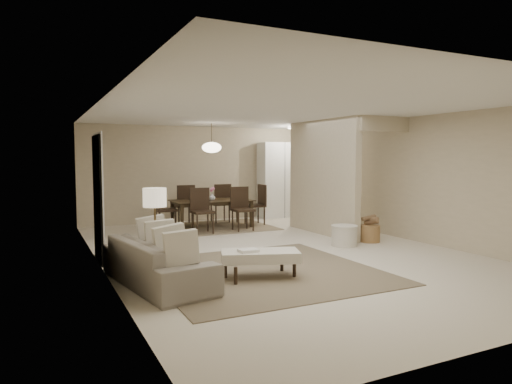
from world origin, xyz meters
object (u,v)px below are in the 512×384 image
sofa (158,262)px  ottoman_bench (260,256)px  wicker_basket (370,234)px  round_pouf (344,236)px  side_table (156,261)px  dining_table (212,214)px  pantry_cabinet (280,180)px

sofa → ottoman_bench: 1.40m
sofa → wicker_basket: (4.56, 1.19, -0.14)m
ottoman_bench → round_pouf: bearing=49.0°
side_table → wicker_basket: size_ratio=1.29×
round_pouf → dining_table: dining_table is taller
side_table → sofa: bearing=-99.0°
ottoman_bench → sofa: bearing=-172.6°
pantry_cabinet → ottoman_bench: size_ratio=1.78×
ottoman_bench → wicker_basket: bearing=44.9°
wicker_basket → dining_table: dining_table is taller
sofa → dining_table: dining_table is taller
ottoman_bench → side_table: bearing=174.7°
round_pouf → pantry_cabinet: bearing=77.4°
sofa → side_table: 0.32m
ottoman_bench → side_table: (-1.31, 0.62, -0.06)m
pantry_cabinet → round_pouf: bearing=-102.6°
sofa → dining_table: (2.38, 4.33, 0.03)m
sofa → ottoman_bench: (1.36, -0.30, 0.01)m
sofa → ottoman_bench: bearing=-112.0°
sofa → side_table: size_ratio=4.10×
dining_table → round_pouf: bearing=-64.4°
pantry_cabinet → side_table: bearing=-133.4°
dining_table → ottoman_bench: bearing=-101.1°
side_table → dining_table: 4.64m
sofa → wicker_basket: sofa is taller
ottoman_bench → wicker_basket: 3.53m
ottoman_bench → side_table: size_ratio=2.34×
sofa → round_pouf: size_ratio=4.12×
pantry_cabinet → side_table: (-4.75, -5.03, -0.80)m
pantry_cabinet → sofa: size_ratio=1.02×
ottoman_bench → wicker_basket: (3.19, 1.49, -0.14)m
sofa → wicker_basket: bearing=-84.9°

